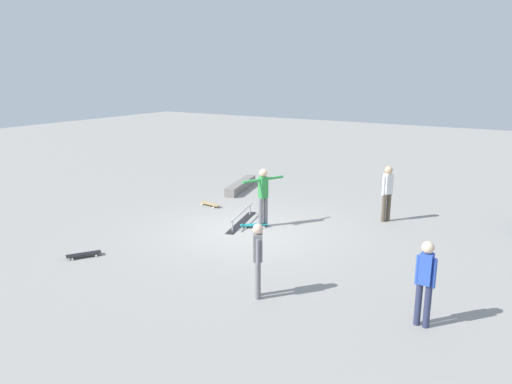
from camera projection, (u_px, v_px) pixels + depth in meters
ground_plane at (249, 231)px, 13.48m from camera, size 60.00×60.00×0.00m
grind_rail at (242, 218)px, 14.18m from camera, size 2.22×0.82×0.33m
skate_ledge at (241, 186)px, 18.13m from camera, size 2.55×0.99×0.31m
skater_main at (263, 193)px, 13.64m from camera, size 1.27×0.63×1.69m
skateboard_main at (254, 225)px, 13.77m from camera, size 0.68×0.73×0.09m
bystander_blue_shirt at (425, 279)px, 8.24m from camera, size 0.22×0.36×1.57m
bystander_grey_shirt at (258, 256)px, 9.33m from camera, size 0.33×0.25×1.53m
bystander_white_shirt at (387, 190)px, 14.13m from camera, size 0.35×0.29×1.67m
loose_skateboard_natural at (210, 204)px, 15.94m from camera, size 0.34×0.82×0.09m
loose_skateboard_black at (84, 254)px, 11.56m from camera, size 0.78×0.60×0.09m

